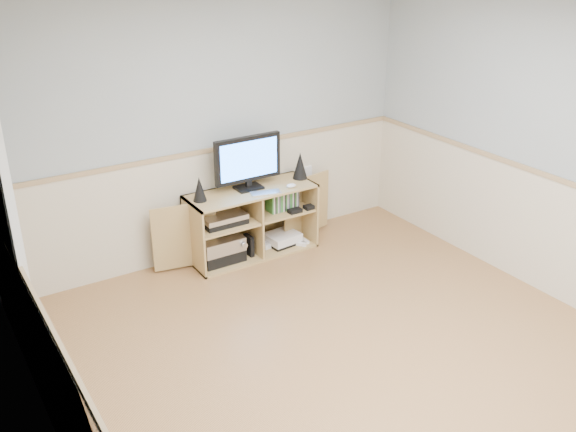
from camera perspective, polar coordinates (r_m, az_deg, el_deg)
The scene contains 11 objects.
room at distance 4.14m, azimuth 5.75°, elevation 0.67°, with size 4.04×4.54×2.54m.
media_cabinet at distance 6.11m, azimuth -3.47°, elevation -0.30°, with size 1.91×0.46×0.65m.
monitor at distance 5.88m, azimuth -3.59°, elevation 4.93°, with size 0.66×0.18×0.50m.
speaker_left at distance 5.71m, azimuth -7.88°, elevation 2.39°, with size 0.12×0.12×0.22m, color black.
speaker_right at distance 6.18m, azimuth 1.08°, elevation 4.51°, with size 0.14×0.14×0.26m, color black.
keyboard at distance 5.86m, azimuth -1.99°, elevation 2.08°, with size 0.27×0.11×0.01m, color silver.
mouse at distance 5.99m, azimuth 0.30°, elevation 2.72°, with size 0.10×0.06×0.04m, color white.
av_components at distance 5.98m, azimuth -5.93°, elevation -2.18°, with size 0.50×0.30×0.47m.
game_consoles at distance 6.31m, azimuth -0.62°, elevation -2.05°, with size 0.46×0.30×0.11m.
game_cases at distance 6.14m, azimuth -0.51°, elevation 1.43°, with size 0.30×0.14×0.19m, color #3F8C3F.
wall_outlet at distance 6.53m, azimuth 1.63°, elevation 3.91°, with size 0.12×0.03×0.12m, color white.
Camera 1 is at (-2.42, -2.85, 2.85)m, focal length 40.00 mm.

